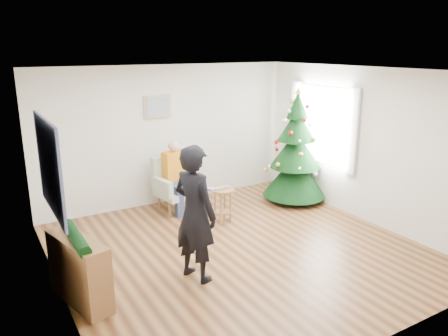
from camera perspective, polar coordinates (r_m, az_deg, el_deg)
floor at (r=6.60m, az=1.94°, el=-10.59°), size 5.00×5.00×0.00m
ceiling at (r=5.93m, az=2.17°, el=12.59°), size 5.00×5.00×0.00m
wall_back at (r=8.30m, az=-7.31°, el=4.28°), size 5.00×0.00×5.00m
wall_front at (r=4.36m, az=20.17°, el=-7.10°), size 5.00×0.00×5.00m
wall_left at (r=5.28m, az=-21.50°, el=-3.27°), size 0.00×5.00×5.00m
wall_right at (r=7.74m, az=17.87°, el=2.83°), size 0.00×5.00×5.00m
window_panel at (r=8.36m, az=12.75°, el=5.50°), size 0.04×1.30×1.40m
curtains at (r=8.34m, az=12.60°, el=5.49°), size 0.05×1.75×1.50m
christmas_tree at (r=8.42m, az=9.35°, el=2.19°), size 1.22×1.22×2.20m
stool at (r=7.47m, az=-0.17°, el=-4.85°), size 0.39×0.39×0.58m
laptop at (r=7.37m, az=-0.17°, el=-2.68°), size 0.33×0.23×0.03m
armchair at (r=8.03m, az=-6.29°, el=-2.98°), size 0.82×0.78×0.99m
seated_person at (r=7.90m, az=-6.13°, el=-1.01°), size 0.46×0.63×1.30m
standing_man at (r=5.51m, az=-3.82°, el=-5.96°), size 0.62×0.75×1.78m
game_controller at (r=5.47m, az=-1.96°, el=-2.81°), size 0.08×0.13×0.04m
console at (r=5.46m, az=-18.37°, el=-12.63°), size 0.54×1.04×0.80m
garland at (r=5.28m, az=-18.76°, el=-8.60°), size 0.14×0.90×0.14m
tapestry at (r=5.50m, az=-21.88°, el=0.15°), size 0.03×1.50×1.15m
framed_picture at (r=8.10m, az=-8.65°, el=7.90°), size 0.52×0.05×0.42m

